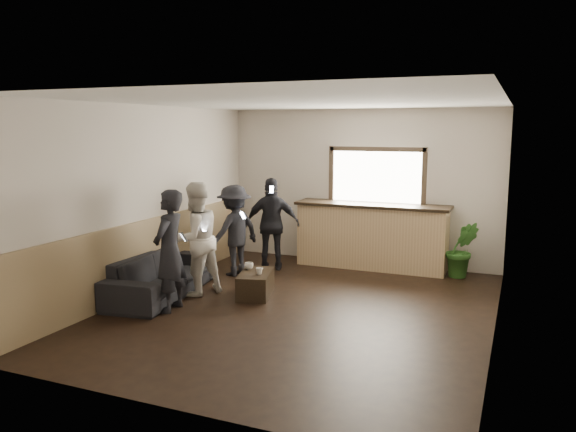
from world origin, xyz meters
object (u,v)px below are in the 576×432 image
at_px(potted_plant, 462,250).
at_px(person_a, 170,251).
at_px(sofa, 162,274).
at_px(person_b, 195,239).
at_px(bar_counter, 372,232).
at_px(cup_a, 249,266).
at_px(coffee_table, 256,284).
at_px(person_d, 272,224).
at_px(person_c, 234,230).
at_px(cup_b, 259,271).

distance_m(potted_plant, person_a, 4.80).
xyz_separation_m(sofa, person_b, (0.45, 0.23, 0.53)).
height_order(bar_counter, cup_a, bar_counter).
bearing_deg(bar_counter, person_a, -119.45).
relative_size(coffee_table, person_b, 0.47).
distance_m(coffee_table, person_d, 1.69).
bearing_deg(potted_plant, cup_a, -143.54).
bearing_deg(person_b, person_c, -155.65).
distance_m(sofa, person_c, 1.58).
bearing_deg(bar_counter, person_c, -145.02).
bearing_deg(person_a, bar_counter, 143.47).
distance_m(sofa, person_d, 2.26).
xyz_separation_m(sofa, cup_b, (1.40, 0.43, 0.09)).
distance_m(bar_counter, person_b, 3.30).
height_order(person_a, person_d, person_a).
bearing_deg(person_a, person_c, 175.31).
distance_m(coffee_table, cup_b, 0.26).
bearing_deg(person_c, cup_b, 64.19).
bearing_deg(potted_plant, sofa, -145.52).
height_order(person_c, person_d, person_d).
relative_size(sofa, person_a, 1.30).
bearing_deg(bar_counter, person_d, -151.97).
distance_m(sofa, person_b, 0.73).
bearing_deg(person_c, sofa, 3.90).
distance_m(bar_counter, coffee_table, 2.65).
xyz_separation_m(cup_b, person_d, (-0.51, 1.59, 0.41)).
xyz_separation_m(potted_plant, person_d, (-3.11, -0.73, 0.33)).
bearing_deg(cup_b, cup_a, 143.19).
bearing_deg(potted_plant, person_c, -159.86).
bearing_deg(cup_b, potted_plant, 41.79).
relative_size(potted_plant, person_b, 0.56).
height_order(sofa, cup_b, sofa).
height_order(sofa, person_a, person_a).
distance_m(person_a, person_c, 2.00).
bearing_deg(sofa, person_a, -143.31).
distance_m(sofa, coffee_table, 1.40).
bearing_deg(person_d, bar_counter, -174.16).
height_order(sofa, person_d, person_d).
xyz_separation_m(potted_plant, person_c, (-3.55, -1.30, 0.29)).
bearing_deg(cup_a, person_b, -149.70).
relative_size(cup_b, potted_plant, 0.11).
relative_size(bar_counter, person_d, 1.67).
xyz_separation_m(potted_plant, person_b, (-3.55, -2.52, 0.37)).
bearing_deg(person_c, person_a, 23.59).
height_order(potted_plant, person_c, person_c).
relative_size(coffee_table, potted_plant, 0.84).
xyz_separation_m(cup_a, person_d, (-0.24, 1.39, 0.40)).
relative_size(cup_a, person_c, 0.09).
relative_size(cup_b, person_b, 0.06).
height_order(sofa, cup_a, sofa).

